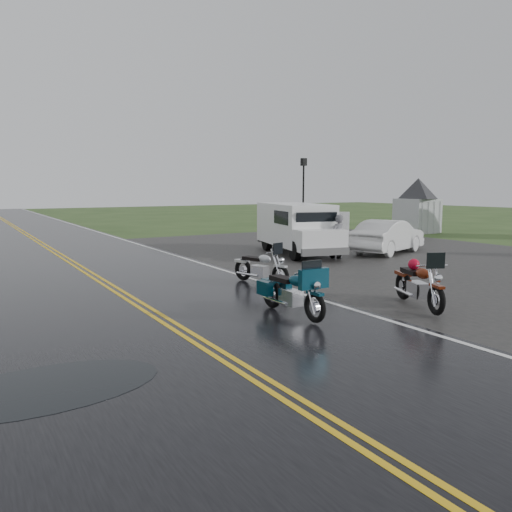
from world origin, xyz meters
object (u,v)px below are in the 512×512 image
(motorcycle_teal, at_px, (315,295))
(lamp_post_far_right, at_px, (303,197))
(motorcycle_silver, at_px, (280,267))
(sedan_white, at_px, (388,237))
(van_white, at_px, (296,233))
(person_at_van, at_px, (338,238))
(visitor_center, at_px, (418,192))
(motorcycle_red, at_px, (437,288))

(motorcycle_teal, xyz_separation_m, lamp_post_far_right, (10.85, 15.01, 1.54))
(motorcycle_silver, xyz_separation_m, sedan_white, (7.73, 3.65, 0.10))
(sedan_white, bearing_deg, motorcycle_teal, 107.99)
(van_white, relative_size, person_at_van, 3.18)
(motorcycle_teal, relative_size, person_at_van, 1.25)
(motorcycle_silver, distance_m, van_white, 5.03)
(visitor_center, distance_m, motorcycle_red, 20.49)
(visitor_center, height_order, motorcycle_teal, visitor_center)
(motorcycle_silver, bearing_deg, motorcycle_red, -90.20)
(motorcycle_red, relative_size, lamp_post_far_right, 0.50)
(sedan_white, relative_size, lamp_post_far_right, 0.94)
(visitor_center, xyz_separation_m, motorcycle_silver, (-16.19, -9.57, -1.83))
(motorcycle_silver, xyz_separation_m, person_at_van, (4.73, 3.26, 0.25))
(motorcycle_teal, bearing_deg, sedan_white, 36.66)
(motorcycle_red, distance_m, van_white, 8.25)
(person_at_van, xyz_separation_m, lamp_post_far_right, (4.70, 8.46, 1.33))
(visitor_center, bearing_deg, motorcycle_silver, -149.41)
(van_white, bearing_deg, sedan_white, 11.38)
(motorcycle_red, height_order, van_white, van_white)
(motorcycle_silver, relative_size, lamp_post_far_right, 0.45)
(motorcycle_red, relative_size, person_at_van, 1.30)
(motorcycle_red, bearing_deg, lamp_post_far_right, 85.28)
(van_white, bearing_deg, lamp_post_far_right, 65.44)
(visitor_center, height_order, sedan_white, visitor_center)
(person_at_van, relative_size, sedan_white, 0.41)
(lamp_post_far_right, bearing_deg, visitor_center, -17.64)
(visitor_center, relative_size, person_at_van, 9.72)
(motorcycle_teal, bearing_deg, visitor_center, 35.61)
(visitor_center, distance_m, motorcycle_teal, 21.87)
(sedan_white, bearing_deg, lamp_post_far_right, -31.08)
(lamp_post_far_right, bearing_deg, motorcycle_teal, -125.85)
(motorcycle_teal, distance_m, van_white, 8.51)
(person_at_van, bearing_deg, motorcycle_teal, 35.55)
(van_white, relative_size, lamp_post_far_right, 1.22)
(lamp_post_far_right, bearing_deg, motorcycle_silver, -128.82)
(person_at_van, bearing_deg, motorcycle_red, 52.29)
(sedan_white, xyz_separation_m, lamp_post_far_right, (1.70, 8.07, 1.48))
(van_white, distance_m, lamp_post_far_right, 10.10)
(motorcycle_silver, height_order, sedan_white, sedan_white)
(motorcycle_red, bearing_deg, motorcycle_silver, 127.47)
(motorcycle_silver, distance_m, sedan_white, 8.55)
(motorcycle_teal, relative_size, sedan_white, 0.51)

